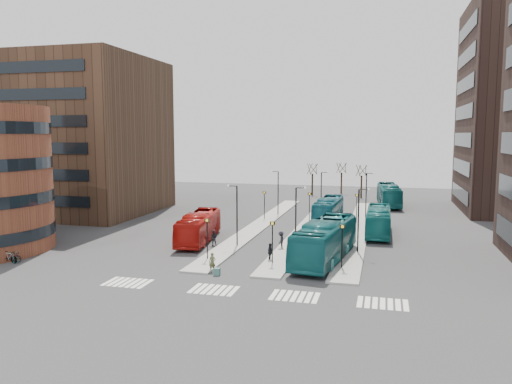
% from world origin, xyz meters
% --- Properties ---
extents(ground, '(160.00, 160.00, 0.00)m').
position_xyz_m(ground, '(0.00, 0.00, 0.00)').
color(ground, '#2C2C2E').
rests_on(ground, ground).
extents(island_left, '(2.50, 45.00, 0.15)m').
position_xyz_m(island_left, '(-4.00, 30.00, 0.07)').
color(island_left, gray).
rests_on(island_left, ground).
extents(island_mid, '(2.50, 45.00, 0.15)m').
position_xyz_m(island_mid, '(2.00, 30.00, 0.07)').
color(island_mid, gray).
rests_on(island_mid, ground).
extents(island_right, '(2.50, 45.00, 0.15)m').
position_xyz_m(island_right, '(8.00, 30.00, 0.07)').
color(island_right, gray).
rests_on(island_right, ground).
extents(suitcase, '(0.50, 0.41, 0.60)m').
position_xyz_m(suitcase, '(-1.98, 7.58, 0.30)').
color(suitcase, navy).
rests_on(suitcase, ground).
extents(red_bus, '(4.01, 11.27, 3.07)m').
position_xyz_m(red_bus, '(-8.00, 19.24, 1.54)').
color(red_bus, '#A5110C').
rests_on(red_bus, ground).
extents(teal_bus_a, '(4.79, 13.44, 3.66)m').
position_xyz_m(teal_bus_a, '(5.89, 14.52, 1.83)').
color(teal_bus_a, '#135A60').
rests_on(teal_bus_a, ground).
extents(teal_bus_b, '(3.09, 10.96, 3.02)m').
position_xyz_m(teal_bus_b, '(3.87, 35.64, 1.51)').
color(teal_bus_b, '#155D6D').
rests_on(teal_bus_b, ground).
extents(teal_bus_c, '(2.59, 11.03, 3.07)m').
position_xyz_m(teal_bus_c, '(10.37, 27.84, 1.54)').
color(teal_bus_c, '#166E6E').
rests_on(teal_bus_c, ground).
extents(teal_bus_d, '(3.92, 12.52, 3.43)m').
position_xyz_m(teal_bus_d, '(11.68, 51.51, 1.72)').
color(teal_bus_d, '#125B5E').
rests_on(teal_bus_d, ground).
extents(traveller, '(0.60, 0.40, 1.61)m').
position_xyz_m(traveller, '(-2.69, 8.45, 0.81)').
color(traveller, '#4C4E2F').
rests_on(traveller, ground).
extents(commuter_a, '(0.86, 0.72, 1.57)m').
position_xyz_m(commuter_a, '(-5.84, 17.81, 0.78)').
color(commuter_a, black).
rests_on(commuter_a, ground).
extents(commuter_b, '(0.51, 1.01, 1.65)m').
position_xyz_m(commuter_b, '(1.16, 13.05, 0.82)').
color(commuter_b, black).
rests_on(commuter_b, ground).
extents(commuter_c, '(0.73, 1.18, 1.77)m').
position_xyz_m(commuter_c, '(1.14, 18.01, 0.88)').
color(commuter_c, black).
rests_on(commuter_c, ground).
extents(bicycle_near, '(1.99, 1.35, 0.99)m').
position_xyz_m(bicycle_near, '(-21.00, 6.83, 0.50)').
color(bicycle_near, gray).
rests_on(bicycle_near, ground).
extents(bicycle_mid, '(1.81, 0.65, 1.06)m').
position_xyz_m(bicycle_mid, '(-21.00, 6.64, 0.53)').
color(bicycle_mid, gray).
rests_on(bicycle_mid, ground).
extents(bicycle_far, '(1.76, 0.85, 0.89)m').
position_xyz_m(bicycle_far, '(-21.00, 7.25, 0.44)').
color(bicycle_far, gray).
rests_on(bicycle_far, ground).
extents(crosswalk_stripes, '(22.35, 2.40, 0.01)m').
position_xyz_m(crosswalk_stripes, '(1.75, 4.00, 0.01)').
color(crosswalk_stripes, silver).
rests_on(crosswalk_stripes, ground).
extents(office_block, '(25.00, 20.12, 22.00)m').
position_xyz_m(office_block, '(-34.00, 33.98, 11.00)').
color(office_block, '#432D1F').
rests_on(office_block, ground).
extents(sign_poles, '(12.45, 22.12, 3.65)m').
position_xyz_m(sign_poles, '(1.60, 23.00, 2.41)').
color(sign_poles, black).
rests_on(sign_poles, ground).
extents(lamp_posts, '(14.04, 20.24, 6.12)m').
position_xyz_m(lamp_posts, '(2.64, 28.00, 3.58)').
color(lamp_posts, black).
rests_on(lamp_posts, ground).
extents(bare_trees, '(10.97, 8.14, 5.90)m').
position_xyz_m(bare_trees, '(2.67, 62.67, 2.72)').
color(bare_trees, black).
rests_on(bare_trees, ground).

